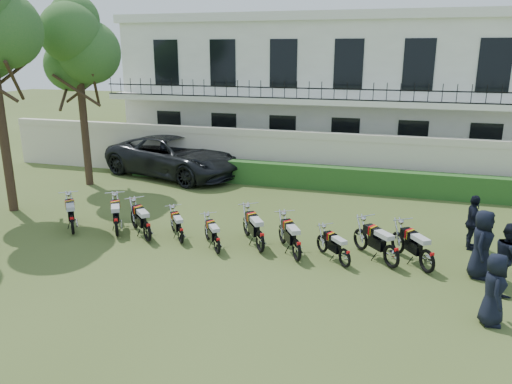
# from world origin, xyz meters

# --- Properties ---
(ground) EXTENTS (100.00, 100.00, 0.00)m
(ground) POSITION_xyz_m (0.00, 0.00, 0.00)
(ground) COLOR #445421
(ground) RESTS_ON ground
(perimeter_wall) EXTENTS (30.00, 0.35, 2.30)m
(perimeter_wall) POSITION_xyz_m (0.00, 8.00, 1.17)
(perimeter_wall) COLOR beige
(perimeter_wall) RESTS_ON ground
(hedge) EXTENTS (18.00, 0.60, 1.00)m
(hedge) POSITION_xyz_m (1.00, 7.20, 0.50)
(hedge) COLOR #264F1C
(hedge) RESTS_ON ground
(building) EXTENTS (20.40, 9.60, 7.40)m
(building) POSITION_xyz_m (0.00, 13.96, 3.71)
(building) COLOR white
(building) RESTS_ON ground
(tree_west_near) EXTENTS (3.40, 3.20, 7.90)m
(tree_west_near) POSITION_xyz_m (-8.96, 5.00, 5.89)
(tree_west_near) COLOR #473323
(tree_west_near) RESTS_ON ground
(motorcycle_0) EXTENTS (1.34, 1.63, 1.10)m
(motorcycle_0) POSITION_xyz_m (-5.78, -0.56, 0.51)
(motorcycle_0) COLOR black
(motorcycle_0) RESTS_ON ground
(motorcycle_1) EXTENTS (1.17, 1.79, 1.12)m
(motorcycle_1) POSITION_xyz_m (-4.33, -0.30, 0.52)
(motorcycle_1) COLOR black
(motorcycle_1) RESTS_ON ground
(motorcycle_2) EXTENTS (1.52, 1.48, 1.10)m
(motorcycle_2) POSITION_xyz_m (-3.18, -0.43, 0.51)
(motorcycle_2) COLOR black
(motorcycle_2) RESTS_ON ground
(motorcycle_3) EXTENTS (1.09, 1.40, 0.93)m
(motorcycle_3) POSITION_xyz_m (-2.13, -0.27, 0.43)
(motorcycle_3) COLOR black
(motorcycle_3) RESTS_ON ground
(motorcycle_4) EXTENTS (1.06, 1.43, 0.93)m
(motorcycle_4) POSITION_xyz_m (-0.78, -0.69, 0.43)
(motorcycle_4) COLOR black
(motorcycle_4) RESTS_ON ground
(motorcycle_5) EXTENTS (1.23, 1.77, 1.12)m
(motorcycle_5) POSITION_xyz_m (0.39, -0.22, 0.52)
(motorcycle_5) COLOR black
(motorcycle_5) RESTS_ON ground
(motorcycle_6) EXTENTS (1.10, 1.78, 1.09)m
(motorcycle_6) POSITION_xyz_m (1.54, -0.53, 0.50)
(motorcycle_6) COLOR black
(motorcycle_6) RESTS_ON ground
(motorcycle_7) EXTENTS (1.18, 1.31, 0.92)m
(motorcycle_7) POSITION_xyz_m (2.88, -0.56, 0.42)
(motorcycle_7) COLOR black
(motorcycle_7) RESTS_ON ground
(motorcycle_8) EXTENTS (1.42, 1.61, 1.12)m
(motorcycle_8) POSITION_xyz_m (4.09, -0.25, 0.52)
(motorcycle_8) COLOR black
(motorcycle_8) RESTS_ON ground
(motorcycle_9) EXTENTS (1.22, 1.73, 1.10)m
(motorcycle_9) POSITION_xyz_m (5.01, -0.28, 0.51)
(motorcycle_9) COLOR black
(motorcycle_9) RESTS_ON ground
(suv) EXTENTS (7.36, 4.92, 1.88)m
(suv) POSITION_xyz_m (-6.06, 7.52, 0.94)
(suv) COLOR black
(suv) RESTS_ON ground
(officer_0) EXTENTS (0.52, 0.80, 1.63)m
(officer_0) POSITION_xyz_m (6.27, -2.52, 0.81)
(officer_0) COLOR black
(officer_0) RESTS_ON ground
(officer_1) EXTENTS (0.71, 0.90, 1.79)m
(officer_1) POSITION_xyz_m (6.82, -0.85, 0.89)
(officer_1) COLOR black
(officer_1) RESTS_ON ground
(officer_3) EXTENTS (0.79, 1.01, 1.82)m
(officer_3) POSITION_xyz_m (6.31, -0.07, 0.91)
(officer_3) COLOR black
(officer_3) RESTS_ON ground
(officer_5) EXTENTS (0.41, 0.98, 1.66)m
(officer_5) POSITION_xyz_m (6.29, 1.88, 0.83)
(officer_5) COLOR black
(officer_5) RESTS_ON ground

